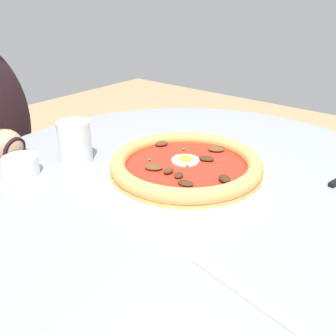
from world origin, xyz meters
TOP-DOWN VIEW (x-y plane):
  - dining_table at (0.00, 0.00)m, footprint 0.89×0.89m
  - pizza_on_plate at (0.01, -0.01)m, footprint 0.32×0.32m
  - water_glass at (0.10, -0.22)m, footprint 0.07×0.07m
  - ramekin_capers at (0.20, -0.25)m, footprint 0.07×0.07m
  - fork_utensil at (0.22, 0.24)m, footprint 0.04×0.18m

SIDE VIEW (x-z plane):
  - dining_table at x=0.00m, z-range 0.20..0.92m
  - fork_utensil at x=0.22m, z-range 0.72..0.73m
  - pizza_on_plate at x=0.01m, z-range 0.72..0.76m
  - ramekin_capers at x=0.20m, z-range 0.72..0.76m
  - water_glass at x=0.10m, z-range 0.72..0.80m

